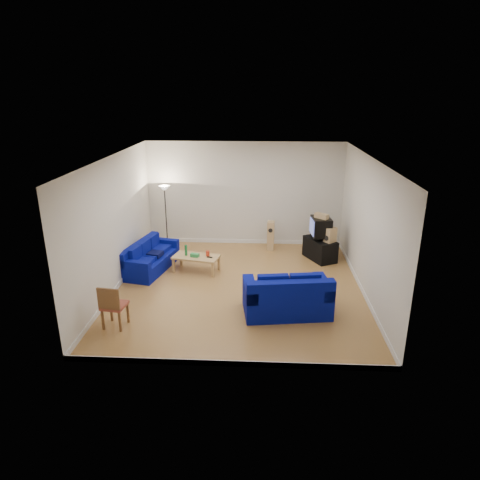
{
  "coord_description": "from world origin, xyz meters",
  "views": [
    {
      "loc": [
        0.52,
        -9.63,
        4.63
      ],
      "look_at": [
        0.0,
        0.4,
        1.1
      ],
      "focal_mm": 32.0,
      "sensor_mm": 36.0,
      "label": 1
    }
  ],
  "objects_px": {
    "sofa_three_seat": "(149,260)",
    "tv_stand": "(320,249)",
    "sofa_loveseat": "(287,299)",
    "coffee_table": "(196,258)",
    "television": "(321,227)"
  },
  "relations": [
    {
      "from": "coffee_table",
      "to": "television",
      "type": "height_order",
      "value": "television"
    },
    {
      "from": "television",
      "to": "sofa_three_seat",
      "type": "bearing_deg",
      "value": -82.9
    },
    {
      "from": "sofa_loveseat",
      "to": "tv_stand",
      "type": "relative_size",
      "value": 1.96
    },
    {
      "from": "sofa_three_seat",
      "to": "tv_stand",
      "type": "xyz_separation_m",
      "value": [
        4.73,
        0.99,
        0.03
      ]
    },
    {
      "from": "sofa_three_seat",
      "to": "coffee_table",
      "type": "height_order",
      "value": "sofa_three_seat"
    },
    {
      "from": "tv_stand",
      "to": "television",
      "type": "bearing_deg",
      "value": 173.56
    },
    {
      "from": "tv_stand",
      "to": "television",
      "type": "height_order",
      "value": "television"
    },
    {
      "from": "sofa_three_seat",
      "to": "tv_stand",
      "type": "bearing_deg",
      "value": 114.28
    },
    {
      "from": "sofa_loveseat",
      "to": "television",
      "type": "bearing_deg",
      "value": 63.93
    },
    {
      "from": "sofa_three_seat",
      "to": "sofa_loveseat",
      "type": "relative_size",
      "value": 1.06
    },
    {
      "from": "sofa_three_seat",
      "to": "coffee_table",
      "type": "relative_size",
      "value": 1.6
    },
    {
      "from": "sofa_three_seat",
      "to": "television",
      "type": "relative_size",
      "value": 2.88
    },
    {
      "from": "sofa_loveseat",
      "to": "coffee_table",
      "type": "height_order",
      "value": "sofa_loveseat"
    },
    {
      "from": "sofa_loveseat",
      "to": "television",
      "type": "relative_size",
      "value": 2.71
    },
    {
      "from": "sofa_loveseat",
      "to": "television",
      "type": "xyz_separation_m",
      "value": [
        1.1,
        3.3,
        0.62
      ]
    }
  ]
}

